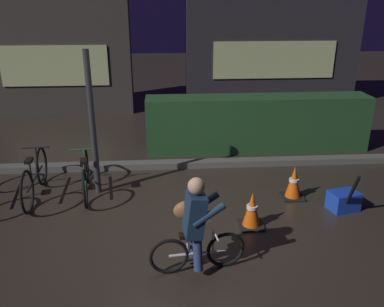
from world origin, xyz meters
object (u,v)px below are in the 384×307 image
at_px(parked_bike_left_mid, 35,177).
at_px(blue_crate, 343,201).
at_px(traffic_cone_far, 294,183).
at_px(closed_umbrella, 351,194).
at_px(traffic_cone_near, 252,210).
at_px(parked_bike_center_left, 86,176).
at_px(cyclist, 195,224).
at_px(street_post, 93,125).

bearing_deg(parked_bike_left_mid, blue_crate, -102.37).
relative_size(traffic_cone_far, closed_umbrella, 0.66).
bearing_deg(blue_crate, closed_umbrella, -96.62).
xyz_separation_m(traffic_cone_near, closed_umbrella, (1.53, 0.15, 0.12)).
bearing_deg(blue_crate, traffic_cone_far, 146.28).
xyz_separation_m(parked_bike_center_left, traffic_cone_near, (2.59, -1.24, -0.07)).
height_order(parked_bike_center_left, cyclist, cyclist).
relative_size(traffic_cone_near, traffic_cone_far, 0.98).
bearing_deg(cyclist, parked_bike_left_mid, 132.78).
relative_size(traffic_cone_near, cyclist, 0.44).
bearing_deg(traffic_cone_far, cyclist, -135.11).
bearing_deg(street_post, traffic_cone_far, -7.82).
bearing_deg(parked_bike_center_left, closed_umbrella, -113.08).
xyz_separation_m(street_post, traffic_cone_near, (2.40, -1.30, -0.94)).
xyz_separation_m(parked_bike_left_mid, blue_crate, (4.96, -0.78, -0.21)).
bearing_deg(blue_crate, cyclist, -151.56).
xyz_separation_m(street_post, parked_bike_center_left, (-0.18, -0.06, -0.88)).
height_order(street_post, cyclist, street_post).
distance_m(parked_bike_left_mid, cyclist, 3.28).
bearing_deg(closed_umbrella, traffic_cone_far, -131.51).
distance_m(parked_bike_left_mid, parked_bike_center_left, 0.82).
height_order(street_post, blue_crate, street_post).
bearing_deg(parked_bike_left_mid, cyclist, -133.56).
distance_m(blue_crate, cyclist, 2.84).
distance_m(street_post, parked_bike_left_mid, 1.32).
xyz_separation_m(blue_crate, cyclist, (-2.46, -1.33, 0.48)).
xyz_separation_m(traffic_cone_near, cyclist, (-0.90, -0.93, 0.36)).
distance_m(traffic_cone_near, closed_umbrella, 1.54).
xyz_separation_m(parked_bike_center_left, closed_umbrella, (4.11, -1.09, 0.06)).
bearing_deg(parked_bike_left_mid, traffic_cone_far, -97.85).
distance_m(blue_crate, closed_umbrella, 0.35).
distance_m(parked_bike_center_left, cyclist, 2.76).
height_order(cyclist, closed_umbrella, cyclist).
height_order(parked_bike_left_mid, parked_bike_center_left, parked_bike_left_mid).
distance_m(parked_bike_left_mid, traffic_cone_near, 3.60).
bearing_deg(blue_crate, parked_bike_left_mid, 171.11).
bearing_deg(traffic_cone_near, traffic_cone_far, 43.79).
bearing_deg(traffic_cone_far, parked_bike_center_left, 173.62).
bearing_deg(traffic_cone_near, cyclist, -134.06).
bearing_deg(traffic_cone_near, parked_bike_left_mid, 160.95).
distance_m(cyclist, closed_umbrella, 2.67).
distance_m(traffic_cone_near, cyclist, 1.35).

